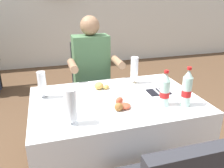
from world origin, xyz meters
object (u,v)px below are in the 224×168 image
plate_near_camera (119,107)px  cola_bottle_secondary (165,90)px  beer_glass_right (42,84)px  chair_far_diner_seat (94,82)px  beer_glass_middle (71,106)px  napkin_cutlery_set (158,92)px  plate_far_diner (105,88)px  beer_glass_left (134,70)px  main_dining_table (116,118)px  cola_bottle_primary (187,89)px  seated_diner_far (92,72)px

plate_near_camera → cola_bottle_secondary: bearing=-4.9°
beer_glass_right → chair_far_diner_seat: bearing=51.1°
beer_glass_middle → napkin_cutlery_set: bearing=21.9°
plate_far_diner → beer_glass_middle: 0.56m
plate_far_diner → cola_bottle_secondary: cola_bottle_secondary is taller
beer_glass_left → cola_bottle_secondary: cola_bottle_secondary is taller
napkin_cutlery_set → cola_bottle_secondary: bearing=-108.1°
main_dining_table → beer_glass_right: 0.61m
beer_glass_right → napkin_cutlery_set: 0.90m
chair_far_diner_seat → beer_glass_right: chair_far_diner_seat is taller
main_dining_table → cola_bottle_primary: cola_bottle_primary is taller
main_dining_table → beer_glass_left: (0.25, 0.26, 0.29)m
cola_bottle_secondary → napkin_cutlery_set: (0.07, 0.21, -0.11)m
seated_diner_far → plate_far_diner: seated_diner_far is taller
plate_near_camera → beer_glass_middle: beer_glass_middle is taller
plate_near_camera → beer_glass_right: beer_glass_right is taller
beer_glass_left → beer_glass_right: beer_glass_left is taller
beer_glass_left → beer_glass_right: 0.77m
beer_glass_middle → plate_near_camera: bearing=17.2°
cola_bottle_primary → cola_bottle_secondary: (-0.14, 0.05, -0.01)m
main_dining_table → napkin_cutlery_set: bearing=2.7°
plate_far_diner → main_dining_table: bearing=-77.4°
plate_near_camera → napkin_cutlery_set: 0.43m
seated_diner_far → napkin_cutlery_set: size_ratio=6.58×
main_dining_table → cola_bottle_primary: 0.57m
main_dining_table → beer_glass_left: beer_glass_left is taller
main_dining_table → cola_bottle_primary: bearing=-29.4°
plate_far_diner → beer_glass_left: (0.29, 0.08, 0.11)m
main_dining_table → beer_glass_right: size_ratio=5.99×
main_dining_table → beer_glass_right: bearing=162.2°
plate_far_diner → beer_glass_right: 0.49m
cola_bottle_primary → beer_glass_middle: bearing=-177.9°
seated_diner_far → cola_bottle_primary: size_ratio=4.46×
chair_far_diner_seat → cola_bottle_secondary: bearing=-73.8°
beer_glass_left → napkin_cutlery_set: 0.29m
plate_far_diner → napkin_cutlery_set: bearing=-22.0°
cola_bottle_primary → chair_far_diner_seat: bearing=112.4°
cola_bottle_secondary → cola_bottle_primary: bearing=-17.8°
chair_far_diner_seat → beer_glass_right: bearing=-128.9°
main_dining_table → beer_glass_middle: beer_glass_middle is taller
plate_far_diner → cola_bottle_primary: cola_bottle_primary is taller
cola_bottle_primary → seated_diner_far: bearing=116.2°
main_dining_table → plate_far_diner: size_ratio=5.16×
chair_far_diner_seat → cola_bottle_primary: cola_bottle_primary is taller
seated_diner_far → beer_glass_left: seated_diner_far is taller
cola_bottle_primary → napkin_cutlery_set: (-0.07, 0.26, -0.12)m
seated_diner_far → beer_glass_left: 0.54m
plate_far_diner → beer_glass_right: beer_glass_right is taller
beer_glass_left → cola_bottle_primary: 0.54m
chair_far_diner_seat → plate_near_camera: 0.99m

